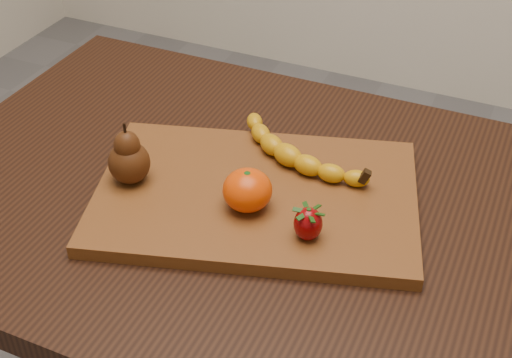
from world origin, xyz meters
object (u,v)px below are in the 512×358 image
at_px(cutting_board, 256,196).
at_px(mandarin, 247,190).
at_px(table, 249,244).
at_px(pear, 128,153).

height_order(cutting_board, mandarin, mandarin).
height_order(table, mandarin, mandarin).
distance_m(table, mandarin, 0.16).
bearing_deg(mandarin, cutting_board, 96.55).
bearing_deg(mandarin, table, 112.68).
bearing_deg(pear, table, 21.05).
height_order(pear, mandarin, pear).
distance_m(table, pear, 0.24).
xyz_separation_m(table, pear, (-0.16, -0.06, 0.16)).
relative_size(pear, mandarin, 1.38).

